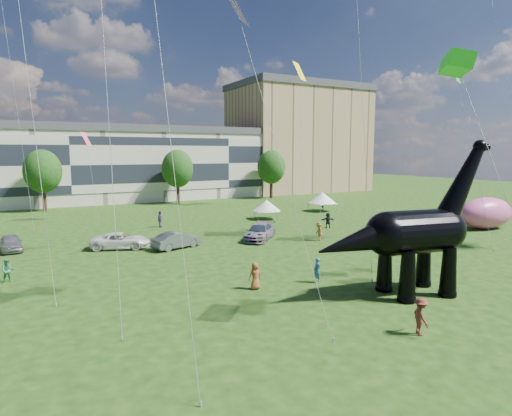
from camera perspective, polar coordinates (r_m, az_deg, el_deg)
name	(u,v)px	position (r m, az deg, el deg)	size (l,w,h in m)	color
ground	(359,323)	(22.71, 13.54, -14.73)	(220.00, 220.00, 0.00)	#16330C
terrace_row	(67,167)	(77.82, -23.86, 4.97)	(78.00, 11.00, 12.00)	beige
apartment_block	(298,141)	(97.12, 5.65, 8.88)	(28.00, 18.00, 22.00)	tan
tree_mid_left	(42,168)	(68.60, -26.59, 4.82)	(5.20, 5.20, 9.44)	#382314
tree_mid_right	(177,166)	(72.08, -10.44, 5.57)	(5.20, 5.20, 9.44)	#382314
tree_far_right	(271,164)	(79.49, 2.05, 5.85)	(5.20, 5.20, 9.44)	#382314
dinosaur_sculpture	(410,235)	(26.96, 19.90, -3.40)	(11.81, 4.00, 9.61)	black
car_silver	(11,243)	(42.81, -29.89, -4.04)	(1.67, 4.15, 1.41)	#A4A3A7
car_grey	(177,240)	(38.75, -10.54, -4.22)	(1.57, 4.50, 1.48)	slate
car_white	(120,241)	(39.86, -17.63, -4.18)	(2.35, 5.10, 1.42)	white
car_dark	(260,232)	(41.75, 0.48, -3.21)	(2.18, 5.37, 1.56)	#595960
gazebo_near	(267,206)	(54.51, 1.42, 0.33)	(4.49, 4.49, 2.50)	silver
gazebo_far	(322,198)	(62.57, 8.85, 1.34)	(4.07, 4.07, 2.77)	white
inflatable_pink	(486,213)	(54.10, 28.34, -0.60)	(7.07, 3.53, 3.53)	#DE5699
visitors	(248,244)	(35.97, -1.14, -4.78)	(43.70, 38.76, 1.88)	#317C75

